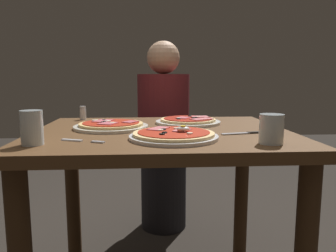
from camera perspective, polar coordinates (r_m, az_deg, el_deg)
dining_table at (r=1.36m, az=-1.11°, el=-6.16°), size 1.00×0.83×0.75m
pizza_foreground at (r=1.14m, az=0.99°, el=-1.58°), size 0.31×0.31×0.05m
pizza_across_left at (r=1.51m, az=3.47°, el=0.86°), size 0.29×0.29×0.03m
pizza_across_right at (r=1.39m, az=-9.72°, el=0.09°), size 0.31×0.31×0.03m
water_glass_near at (r=1.12m, az=-22.26°, el=-0.61°), size 0.07×0.07×0.11m
water_glass_far at (r=1.11m, az=17.26°, el=-0.81°), size 0.08×0.08×0.09m
fork at (r=1.13m, az=-14.94°, el=-2.44°), size 0.15×0.07×0.00m
knife at (r=1.28m, az=13.74°, el=-1.13°), size 0.19×0.06×0.01m
salt_shaker at (r=1.70m, az=-14.36°, el=2.17°), size 0.03×0.03×0.07m
diner_person at (r=2.10m, az=-0.77°, el=-2.65°), size 0.32×0.32×1.18m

